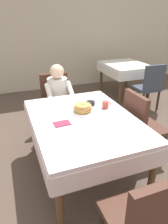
# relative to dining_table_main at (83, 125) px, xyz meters

# --- Properties ---
(ground_plane) EXTENTS (14.00, 14.00, 0.00)m
(ground_plane) POSITION_rel_dining_table_main_xyz_m (0.00, 0.00, -0.65)
(ground_plane) COLOR brown
(back_wall) EXTENTS (12.00, 0.16, 3.20)m
(back_wall) POSITION_rel_dining_table_main_xyz_m (0.00, 3.40, 0.95)
(back_wall) COLOR beige
(back_wall) RESTS_ON ground
(dining_table_main) EXTENTS (1.12, 1.52, 0.74)m
(dining_table_main) POSITION_rel_dining_table_main_xyz_m (0.00, 0.00, 0.00)
(dining_table_main) COLOR silver
(dining_table_main) RESTS_ON ground
(chair_diner) EXTENTS (0.44, 0.45, 0.93)m
(chair_diner) POSITION_rel_dining_table_main_xyz_m (-0.02, 1.17, -0.12)
(chair_diner) COLOR #4C2D23
(chair_diner) RESTS_ON ground
(diner_person) EXTENTS (0.40, 0.43, 1.12)m
(diner_person) POSITION_rel_dining_table_main_xyz_m (-0.02, 1.01, 0.02)
(diner_person) COLOR silver
(diner_person) RESTS_ON ground
(chair_right_side) EXTENTS (0.45, 0.44, 0.93)m
(chair_right_side) POSITION_rel_dining_table_main_xyz_m (0.77, 0.00, -0.12)
(chair_right_side) COLOR #4C2D23
(chair_right_side) RESTS_ON ground
(chair_near_camera) EXTENTS (0.44, 0.45, 0.93)m
(chair_near_camera) POSITION_rel_dining_table_main_xyz_m (0.00, -1.17, -0.12)
(chair_near_camera) COLOR #4C2D23
(chair_near_camera) RESTS_ON ground
(plate_breakfast) EXTENTS (0.28, 0.28, 0.02)m
(plate_breakfast) POSITION_rel_dining_table_main_xyz_m (0.04, 0.14, 0.10)
(plate_breakfast) COLOR white
(plate_breakfast) RESTS_ON dining_table_main
(breakfast_stack) EXTENTS (0.22, 0.21, 0.09)m
(breakfast_stack) POSITION_rel_dining_table_main_xyz_m (0.04, 0.14, 0.15)
(breakfast_stack) COLOR tan
(breakfast_stack) RESTS_ON plate_breakfast
(cup_coffee) EXTENTS (0.11, 0.08, 0.08)m
(cup_coffee) POSITION_rel_dining_table_main_xyz_m (0.35, 0.16, 0.13)
(cup_coffee) COLOR #B24C42
(cup_coffee) RESTS_ON dining_table_main
(bowl_butter) EXTENTS (0.11, 0.11, 0.04)m
(bowl_butter) POSITION_rel_dining_table_main_xyz_m (0.21, 0.31, 0.11)
(bowl_butter) COLOR black
(bowl_butter) RESTS_ON dining_table_main
(fork_left_of_plate) EXTENTS (0.03, 0.18, 0.00)m
(fork_left_of_plate) POSITION_rel_dining_table_main_xyz_m (-0.15, 0.12, 0.09)
(fork_left_of_plate) COLOR silver
(fork_left_of_plate) RESTS_ON dining_table_main
(knife_right_of_plate) EXTENTS (0.03, 0.20, 0.00)m
(knife_right_of_plate) POSITION_rel_dining_table_main_xyz_m (0.23, 0.12, 0.09)
(knife_right_of_plate) COLOR silver
(knife_right_of_plate) RESTS_ON dining_table_main
(spoon_near_edge) EXTENTS (0.15, 0.03, 0.00)m
(spoon_near_edge) POSITION_rel_dining_table_main_xyz_m (0.08, -0.17, 0.09)
(spoon_near_edge) COLOR silver
(spoon_near_edge) RESTS_ON dining_table_main
(napkin_folded) EXTENTS (0.18, 0.13, 0.01)m
(napkin_folded) POSITION_rel_dining_table_main_xyz_m (-0.26, -0.05, 0.09)
(napkin_folded) COLOR #8C2D4C
(napkin_folded) RESTS_ON dining_table_main
(background_table_far) EXTENTS (0.92, 1.12, 0.74)m
(background_table_far) POSITION_rel_dining_table_main_xyz_m (1.87, 2.22, -0.03)
(background_table_far) COLOR white
(background_table_far) RESTS_ON ground
(background_chair_empty) EXTENTS (0.44, 0.45, 0.93)m
(background_chair_empty) POSITION_rel_dining_table_main_xyz_m (1.87, 1.27, -0.12)
(background_chair_empty) COLOR #384251
(background_chair_empty) RESTS_ON ground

